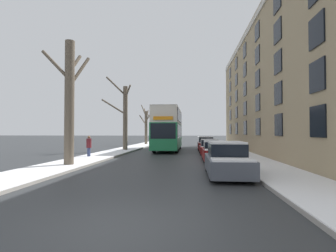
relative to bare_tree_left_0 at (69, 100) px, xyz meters
The scene contains 14 objects.
ground_plane 11.33m from the bare_tree_left_0, 59.42° to the right, with size 320.00×320.00×0.00m, color #303335.
sidewalk_left 44.01m from the bare_tree_left_0, 90.45° to the left, with size 2.82×130.00×0.16m.
sidewalk_right 45.40m from the bare_tree_left_0, 75.71° to the left, with size 2.82×130.00×0.16m.
terrace_facade_right 19.98m from the bare_tree_left_0, 30.67° to the left, with size 9.10×35.06×12.39m.
bare_tree_left_0 is the anchor object (origin of this frame).
bare_tree_left_1 13.15m from the bare_tree_left_0, 90.75° to the left, with size 3.73×1.82×7.90m.
bare_tree_left_2 26.69m from the bare_tree_left_0, 90.42° to the left, with size 2.34×4.42×6.70m.
bare_tree_left_3 39.03m from the bare_tree_left_0, 90.22° to the left, with size 2.67×3.57×7.10m.
double_decker_bus 14.93m from the bare_tree_left_0, 72.28° to the left, with size 2.58×10.80×4.55m.
parked_car_0 9.57m from the bare_tree_left_0, 15.31° to the right, with size 1.82×4.49×1.58m.
parked_car_1 10.11m from the bare_tree_left_0, 24.65° to the left, with size 1.68×4.40×1.42m.
parked_car_2 13.32m from the bare_tree_left_0, 47.62° to the left, with size 1.75×4.38×1.40m.
parked_car_3 18.31m from the bare_tree_left_0, 61.13° to the left, with size 1.81×4.47×1.52m.
pedestrian_left_sidewalk 5.89m from the bare_tree_left_0, 99.48° to the left, with size 0.38×0.38×1.75m.
Camera 1 is at (1.69, -5.45, 2.00)m, focal length 28.00 mm.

